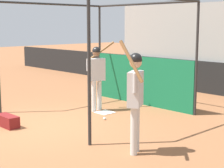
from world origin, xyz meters
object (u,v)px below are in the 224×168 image
object	(u,v)px
player_batter	(97,72)
player_waiting	(135,92)
equipment_bag	(8,121)
baseball	(105,118)

from	to	relation	value
player_batter	player_waiting	size ratio (longest dim) A/B	0.90
player_batter	equipment_bag	size ratio (longest dim) A/B	2.78
player_waiting	equipment_bag	world-z (taller)	player_waiting
player_waiting	baseball	xyz separation A→B (m)	(-2.25, 1.26, -1.14)
equipment_bag	baseball	bearing A→B (deg)	62.41
player_batter	equipment_bag	distance (m)	2.84
player_batter	equipment_bag	world-z (taller)	player_batter
equipment_bag	baseball	world-z (taller)	equipment_bag
player_batter	equipment_bag	xyz separation A→B (m)	(-0.18, -2.67, -0.96)
baseball	player_batter	bearing A→B (deg)	149.52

